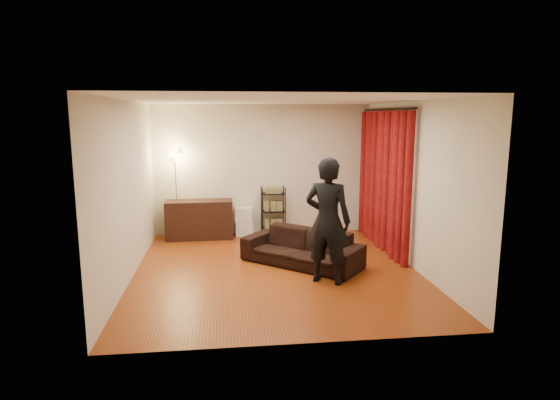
{
  "coord_description": "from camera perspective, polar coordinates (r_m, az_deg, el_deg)",
  "views": [
    {
      "loc": [
        -0.79,
        -7.21,
        2.47
      ],
      "look_at": [
        0.1,
        0.3,
        1.1
      ],
      "focal_mm": 30.0,
      "sensor_mm": 36.0,
      "label": 1
    }
  ],
  "objects": [
    {
      "name": "storage_boxes",
      "position": [
        9.77,
        -4.41,
        -2.61
      ],
      "size": [
        0.36,
        0.29,
        0.6
      ],
      "primitive_type": null,
      "rotation": [
        0.0,
        0.0,
        0.01
      ],
      "color": "silver",
      "rests_on": "ground"
    },
    {
      "name": "ceiling",
      "position": [
        7.26,
        -0.52,
        12.09
      ],
      "size": [
        5.0,
        5.0,
        0.0
      ],
      "primitive_type": "plane",
      "rotation": [
        3.14,
        0.0,
        0.0
      ],
      "color": "white",
      "rests_on": "ground"
    },
    {
      "name": "person",
      "position": [
        6.92,
        5.83,
        -2.53
      ],
      "size": [
        0.82,
        0.73,
        1.89
      ],
      "primitive_type": "imported",
      "rotation": [
        0.0,
        0.0,
        2.64
      ],
      "color": "black",
      "rests_on": "ground"
    },
    {
      "name": "wall_right",
      "position": [
        7.9,
        15.95,
        1.72
      ],
      "size": [
        0.0,
        5.0,
        5.0
      ],
      "primitive_type": "plane",
      "rotation": [
        1.57,
        0.0,
        -1.57
      ],
      "color": "beige",
      "rests_on": "ground"
    },
    {
      "name": "wall_back",
      "position": [
        9.81,
        -2.09,
        3.7
      ],
      "size": [
        5.0,
        0.0,
        5.0
      ],
      "primitive_type": "plane",
      "rotation": [
        1.57,
        0.0,
        0.0
      ],
      "color": "beige",
      "rests_on": "ground"
    },
    {
      "name": "wall_left",
      "position": [
        7.44,
        -18.0,
        1.11
      ],
      "size": [
        0.0,
        5.0,
        5.0
      ],
      "primitive_type": "plane",
      "rotation": [
        1.57,
        0.0,
        1.57
      ],
      "color": "beige",
      "rests_on": "ground"
    },
    {
      "name": "curtain",
      "position": [
        8.91,
        12.45,
        2.32
      ],
      "size": [
        0.22,
        2.65,
        2.55
      ],
      "primitive_type": null,
      "color": "maroon",
      "rests_on": "ground"
    },
    {
      "name": "floor",
      "position": [
        7.66,
        -0.49,
        -8.54
      ],
      "size": [
        5.0,
        5.0,
        0.0
      ],
      "primitive_type": "plane",
      "color": "maroon",
      "rests_on": "ground"
    },
    {
      "name": "wire_shelf",
      "position": [
        9.73,
        -0.83,
        -1.35
      ],
      "size": [
        0.49,
        0.36,
        1.02
      ],
      "primitive_type": null,
      "rotation": [
        0.0,
        0.0,
        -0.08
      ],
      "color": "black",
      "rests_on": "ground"
    },
    {
      "name": "sofa",
      "position": [
        7.86,
        2.65,
        -5.83
      ],
      "size": [
        2.04,
        1.9,
        0.59
      ],
      "primitive_type": "imported",
      "rotation": [
        0.0,
        0.0,
        -0.7
      ],
      "color": "black",
      "rests_on": "ground"
    },
    {
      "name": "curtain_rod",
      "position": [
        8.84,
        12.9,
        10.73
      ],
      "size": [
        0.04,
        2.65,
        0.04
      ],
      "primitive_type": "cylinder",
      "rotation": [
        1.57,
        0.0,
        0.0
      ],
      "color": "black",
      "rests_on": "wall_right"
    },
    {
      "name": "wall_front",
      "position": [
        4.9,
        2.68,
        -2.93
      ],
      "size": [
        5.0,
        0.0,
        5.0
      ],
      "primitive_type": "plane",
      "rotation": [
        -1.57,
        0.0,
        0.0
      ],
      "color": "beige",
      "rests_on": "ground"
    },
    {
      "name": "floor_lamp",
      "position": [
        9.61,
        -12.54,
        0.7
      ],
      "size": [
        0.38,
        0.38,
        1.83
      ],
      "primitive_type": null,
      "rotation": [
        0.0,
        0.0,
        0.16
      ],
      "color": "silver",
      "rests_on": "ground"
    },
    {
      "name": "media_cabinet",
      "position": [
        9.64,
        -9.79,
        -2.35
      ],
      "size": [
        1.34,
        0.52,
        0.78
      ],
      "primitive_type": "cube",
      "rotation": [
        0.0,
        0.0,
        0.01
      ],
      "color": "black",
      "rests_on": "ground"
    }
  ]
}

